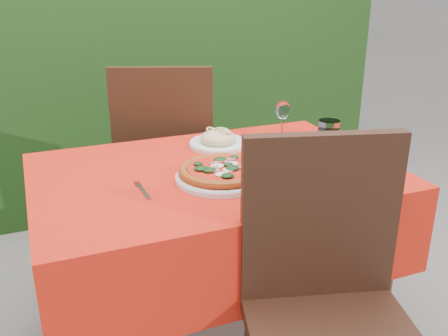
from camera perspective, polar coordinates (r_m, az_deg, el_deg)
name	(u,v)px	position (r m, az deg, el deg)	size (l,w,h in m)	color
hedge	(123,59)	(3.19, -11.43, 12.16)	(3.20, 0.55, 1.78)	black
dining_table	(214,207)	(1.84, -1.16, -4.53)	(1.26, 0.86, 0.75)	#472E16
chair_near	(328,294)	(1.45, 11.78, -13.91)	(0.56, 0.56, 1.00)	black
chair_far	(166,153)	(2.45, -6.64, 1.76)	(0.60, 0.60, 1.02)	black
pizza_plate	(221,173)	(1.68, -0.32, -0.55)	(0.31, 0.31, 0.06)	silver
pasta_plate	(218,140)	(2.02, -0.68, 3.17)	(0.23, 0.23, 0.07)	silver
water_glass	(328,136)	(2.03, 11.83, 3.64)	(0.09, 0.09, 0.11)	silver
wine_glass	(283,111)	(2.13, 6.74, 6.44)	(0.06, 0.06, 0.16)	silver
fork	(144,192)	(1.61, -9.14, -2.70)	(0.02, 0.17, 0.00)	#ADADB4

